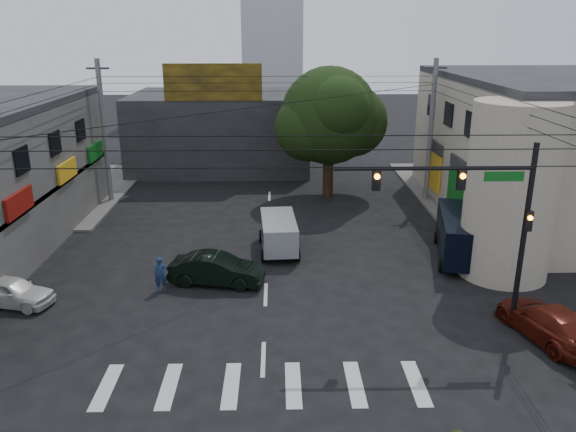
{
  "coord_description": "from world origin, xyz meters",
  "views": [
    {
      "loc": [
        0.51,
        -19.94,
        10.92
      ],
      "look_at": [
        1.01,
        4.0,
        2.91
      ],
      "focal_mm": 35.0,
      "sensor_mm": 36.0,
      "label": 1
    }
  ],
  "objects_px": {
    "dark_sedan": "(217,269)",
    "traffic_officer": "(161,275)",
    "maroon_sedan": "(549,322)",
    "street_tree": "(329,116)",
    "traffic_gantry": "(481,208)",
    "navy_van": "(462,237)",
    "utility_pole_far_left": "(104,133)",
    "utility_pole_far_right": "(431,132)",
    "silver_minivan": "(279,235)",
    "white_compact": "(12,291)"
  },
  "relations": [
    {
      "from": "traffic_gantry",
      "to": "utility_pole_far_left",
      "type": "distance_m",
      "value": 25.0
    },
    {
      "from": "street_tree",
      "to": "traffic_gantry",
      "type": "height_order",
      "value": "street_tree"
    },
    {
      "from": "utility_pole_far_right",
      "to": "navy_van",
      "type": "relative_size",
      "value": 1.54
    },
    {
      "from": "utility_pole_far_left",
      "to": "white_compact",
      "type": "bearing_deg",
      "value": -90.0
    },
    {
      "from": "maroon_sedan",
      "to": "navy_van",
      "type": "height_order",
      "value": "navy_van"
    },
    {
      "from": "utility_pole_far_left",
      "to": "dark_sedan",
      "type": "bearing_deg",
      "value": -57.14
    },
    {
      "from": "utility_pole_far_left",
      "to": "traffic_officer",
      "type": "height_order",
      "value": "utility_pole_far_left"
    },
    {
      "from": "dark_sedan",
      "to": "navy_van",
      "type": "height_order",
      "value": "navy_van"
    },
    {
      "from": "white_compact",
      "to": "navy_van",
      "type": "height_order",
      "value": "navy_van"
    },
    {
      "from": "utility_pole_far_right",
      "to": "silver_minivan",
      "type": "xyz_separation_m",
      "value": [
        -9.91,
        -8.95,
        -3.73
      ]
    },
    {
      "from": "street_tree",
      "to": "white_compact",
      "type": "distance_m",
      "value": 21.92
    },
    {
      "from": "traffic_gantry",
      "to": "dark_sedan",
      "type": "bearing_deg",
      "value": 157.48
    },
    {
      "from": "utility_pole_far_right",
      "to": "dark_sedan",
      "type": "bearing_deg",
      "value": -134.67
    },
    {
      "from": "white_compact",
      "to": "silver_minivan",
      "type": "relative_size",
      "value": 0.91
    },
    {
      "from": "utility_pole_far_left",
      "to": "utility_pole_far_right",
      "type": "bearing_deg",
      "value": 0.0
    },
    {
      "from": "navy_van",
      "to": "traffic_officer",
      "type": "xyz_separation_m",
      "value": [
        -14.25,
        -3.43,
        -0.35
      ]
    },
    {
      "from": "street_tree",
      "to": "utility_pole_far_left",
      "type": "bearing_deg",
      "value": -176.05
    },
    {
      "from": "traffic_officer",
      "to": "white_compact",
      "type": "bearing_deg",
      "value": -178.78
    },
    {
      "from": "silver_minivan",
      "to": "navy_van",
      "type": "relative_size",
      "value": 0.7
    },
    {
      "from": "traffic_gantry",
      "to": "utility_pole_far_left",
      "type": "xyz_separation_m",
      "value": [
        -18.32,
        17.0,
        -0.23
      ]
    },
    {
      "from": "utility_pole_far_right",
      "to": "utility_pole_far_left",
      "type": "bearing_deg",
      "value": 180.0
    },
    {
      "from": "dark_sedan",
      "to": "traffic_officer",
      "type": "xyz_separation_m",
      "value": [
        -2.36,
        -0.69,
        0.08
      ]
    },
    {
      "from": "utility_pole_far_left",
      "to": "silver_minivan",
      "type": "distance_m",
      "value": 14.73
    },
    {
      "from": "traffic_gantry",
      "to": "dark_sedan",
      "type": "distance_m",
      "value": 11.62
    },
    {
      "from": "white_compact",
      "to": "maroon_sedan",
      "type": "distance_m",
      "value": 21.23
    },
    {
      "from": "street_tree",
      "to": "utility_pole_far_left",
      "type": "xyz_separation_m",
      "value": [
        -14.5,
        -1.0,
        -0.87
      ]
    },
    {
      "from": "navy_van",
      "to": "traffic_gantry",
      "type": "bearing_deg",
      "value": 176.95
    },
    {
      "from": "dark_sedan",
      "to": "silver_minivan",
      "type": "height_order",
      "value": "silver_minivan"
    },
    {
      "from": "street_tree",
      "to": "traffic_gantry",
      "type": "relative_size",
      "value": 1.21
    },
    {
      "from": "navy_van",
      "to": "utility_pole_far_right",
      "type": "bearing_deg",
      "value": 7.54
    },
    {
      "from": "utility_pole_far_right",
      "to": "navy_van",
      "type": "height_order",
      "value": "utility_pole_far_right"
    },
    {
      "from": "white_compact",
      "to": "silver_minivan",
      "type": "xyz_separation_m",
      "value": [
        11.09,
        5.76,
        0.27
      ]
    },
    {
      "from": "traffic_gantry",
      "to": "utility_pole_far_left",
      "type": "bearing_deg",
      "value": 137.14
    },
    {
      "from": "dark_sedan",
      "to": "maroon_sedan",
      "type": "xyz_separation_m",
      "value": [
        12.7,
        -4.98,
        -0.03
      ]
    },
    {
      "from": "utility_pole_far_left",
      "to": "utility_pole_far_right",
      "type": "xyz_separation_m",
      "value": [
        21.0,
        0.0,
        0.0
      ]
    },
    {
      "from": "dark_sedan",
      "to": "utility_pole_far_left",
      "type": "bearing_deg",
      "value": 42.51
    },
    {
      "from": "traffic_gantry",
      "to": "white_compact",
      "type": "distance_m",
      "value": 18.95
    },
    {
      "from": "street_tree",
      "to": "traffic_officer",
      "type": "height_order",
      "value": "street_tree"
    },
    {
      "from": "utility_pole_far_left",
      "to": "maroon_sedan",
      "type": "distance_m",
      "value": 27.82
    },
    {
      "from": "traffic_officer",
      "to": "navy_van",
      "type": "bearing_deg",
      "value": 3.63
    },
    {
      "from": "traffic_gantry",
      "to": "traffic_officer",
      "type": "xyz_separation_m",
      "value": [
        -12.38,
        3.46,
        -4.06
      ]
    },
    {
      "from": "silver_minivan",
      "to": "white_compact",
      "type": "bearing_deg",
      "value": 113.98
    },
    {
      "from": "traffic_gantry",
      "to": "navy_van",
      "type": "relative_size",
      "value": 1.21
    },
    {
      "from": "white_compact",
      "to": "utility_pole_far_right",
      "type": "bearing_deg",
      "value": -40.67
    },
    {
      "from": "white_compact",
      "to": "navy_van",
      "type": "bearing_deg",
      "value": -62.85
    },
    {
      "from": "traffic_gantry",
      "to": "white_compact",
      "type": "bearing_deg",
      "value": 172.86
    },
    {
      "from": "navy_van",
      "to": "traffic_officer",
      "type": "relative_size",
      "value": 3.85
    },
    {
      "from": "maroon_sedan",
      "to": "utility_pole_far_left",
      "type": "bearing_deg",
      "value": -55.64
    },
    {
      "from": "traffic_gantry",
      "to": "maroon_sedan",
      "type": "xyz_separation_m",
      "value": [
        2.68,
        -0.82,
        -4.17
      ]
    },
    {
      "from": "traffic_officer",
      "to": "silver_minivan",
      "type": "bearing_deg",
      "value": 31.81
    }
  ]
}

